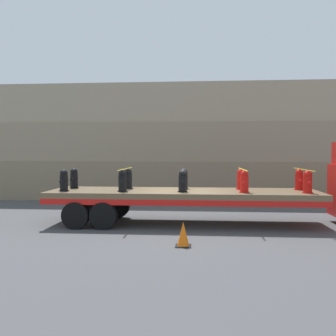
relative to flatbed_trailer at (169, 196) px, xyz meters
The scene contains 17 objects.
ground_plane 1.15m from the flatbed_trailer, ahead, with size 120.00×120.00×0.00m, color #474749.
rock_cliff 8.05m from the flatbed_trailer, 86.00° to the left, with size 60.00×3.30×6.41m.
flatbed_trailer is the anchor object (origin of this frame).
fire_hydrant_black_near_0 3.83m from the flatbed_trailer, behind, with size 0.36×0.58×0.78m.
fire_hydrant_black_far_0 3.83m from the flatbed_trailer, behind, with size 0.36×0.58×0.78m.
fire_hydrant_black_near_1 1.80m from the flatbed_trailer, 161.00° to the right, with size 0.36×0.58×0.78m.
fire_hydrant_black_far_1 1.80m from the flatbed_trailer, 161.00° to the left, with size 0.36×0.58×0.78m.
fire_hydrant_black_near_2 0.98m from the flatbed_trailer, 45.66° to the right, with size 0.36×0.58×0.78m.
fire_hydrant_black_far_2 0.98m from the flatbed_trailer, 45.66° to the left, with size 0.36×0.58×0.78m.
fire_hydrant_red_near_3 2.80m from the flatbed_trailer, 11.63° to the right, with size 0.36×0.58×0.78m.
fire_hydrant_red_far_3 2.80m from the flatbed_trailer, 11.63° to the left, with size 0.36×0.58×0.78m.
fire_hydrant_red_near_4 4.89m from the flatbed_trailer, ahead, with size 0.36×0.58×0.78m.
fire_hydrant_red_far_4 4.89m from the flatbed_trailer, ahead, with size 0.36×0.58×0.78m.
cargo_strap_rear 1.89m from the flatbed_trailer, behind, with size 0.05×2.71×0.01m.
cargo_strap_middle 2.87m from the flatbed_trailer, ahead, with size 0.05×2.71×0.01m.
cargo_strap_front 4.93m from the flatbed_trailer, ahead, with size 0.05×2.71×0.01m.
traffic_cone 3.40m from the flatbed_trailer, 78.29° to the right, with size 0.44×0.44×0.69m.
Camera 1 is at (0.56, -13.65, 2.64)m, focal length 40.00 mm.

